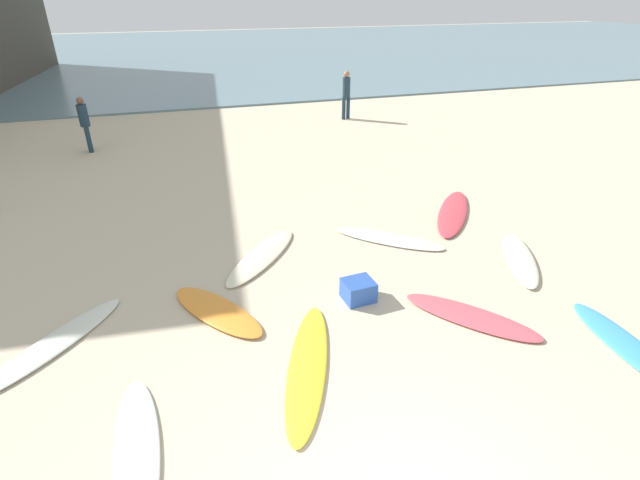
% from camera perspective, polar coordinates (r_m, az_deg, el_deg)
% --- Properties ---
extents(ocean_water, '(120.00, 40.00, 0.08)m').
position_cam_1_polar(ocean_water, '(40.54, -16.30, 20.76)').
color(ocean_water, slate).
rests_on(ocean_water, ground_plane).
extents(surfboard_0, '(1.40, 2.05, 0.09)m').
position_cam_1_polar(surfboard_0, '(9.45, 22.79, -2.07)').
color(surfboard_0, '#F0E8CA').
rests_on(surfboard_0, ground_plane).
extents(surfboard_1, '(2.03, 2.40, 0.08)m').
position_cam_1_polar(surfboard_1, '(10.91, 15.63, 3.17)').
color(surfboard_1, '#D2434D').
rests_on(surfboard_1, ground_plane).
extents(surfboard_2, '(1.53, 1.93, 0.09)m').
position_cam_1_polar(surfboard_2, '(7.54, -12.19, -8.31)').
color(surfboard_2, orange).
rests_on(surfboard_2, ground_plane).
extents(surfboard_3, '(0.55, 2.12, 0.06)m').
position_cam_1_polar(surfboard_3, '(5.94, -21.10, -22.27)').
color(surfboard_3, white).
rests_on(surfboard_3, ground_plane).
extents(surfboard_4, '(1.41, 2.58, 0.06)m').
position_cam_1_polar(surfboard_4, '(6.47, -1.49, -14.86)').
color(surfboard_4, yellow).
rests_on(surfboard_4, ground_plane).
extents(surfboard_5, '(1.93, 2.05, 0.06)m').
position_cam_1_polar(surfboard_5, '(7.76, -29.17, -10.73)').
color(surfboard_5, silver).
rests_on(surfboard_5, ground_plane).
extents(surfboard_6, '(2.02, 1.85, 0.06)m').
position_cam_1_polar(surfboard_6, '(9.52, 8.20, 0.16)').
color(surfboard_6, silver).
rests_on(surfboard_6, ground_plane).
extents(surfboard_7, '(0.67, 2.09, 0.07)m').
position_cam_1_polar(surfboard_7, '(7.99, 32.86, -10.60)').
color(surfboard_7, '#43A2D5').
rests_on(surfboard_7, ground_plane).
extents(surfboard_8, '(1.90, 2.10, 0.07)m').
position_cam_1_polar(surfboard_8, '(8.86, -6.99, -1.97)').
color(surfboard_8, '#EBE7BE').
rests_on(surfboard_8, ground_plane).
extents(surfboard_9, '(1.77, 1.95, 0.07)m').
position_cam_1_polar(surfboard_9, '(7.63, 17.64, -8.72)').
color(surfboard_9, '#D2555F').
rests_on(surfboard_9, ground_plane).
extents(beachgoer_near, '(0.32, 0.34, 1.62)m').
position_cam_1_polar(beachgoer_near, '(16.13, -26.33, 12.54)').
color(beachgoer_near, '#1E3342').
rests_on(beachgoer_near, ground_plane).
extents(beachgoer_mid, '(0.34, 0.34, 1.74)m').
position_cam_1_polar(beachgoer_mid, '(18.52, 3.16, 17.19)').
color(beachgoer_mid, '#1E3342').
rests_on(beachgoer_mid, ground_plane).
extents(beach_cooler, '(0.51, 0.46, 0.34)m').
position_cam_1_polar(beach_cooler, '(7.64, 4.61, -6.02)').
color(beach_cooler, '#2D56B2').
rests_on(beach_cooler, ground_plane).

